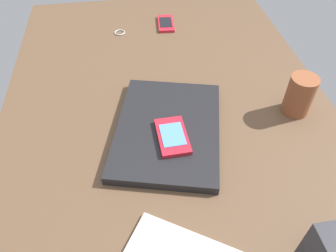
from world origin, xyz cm
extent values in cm
cube|color=brown|center=(0.00, 0.00, 1.50)|extent=(120.00, 80.00, 3.00)
cube|color=black|center=(8.22, -1.29, 4.04)|extent=(35.26, 29.36, 2.08)
cube|color=red|center=(11.88, -0.88, 5.56)|extent=(10.85, 6.61, 0.96)
cube|color=#5993E0|center=(11.88, -0.88, 6.11)|extent=(6.77, 5.09, 0.14)
cube|color=red|center=(-39.48, 5.00, 3.42)|extent=(10.66, 5.65, 0.84)
cube|color=black|center=(-39.48, 5.00, 3.91)|extent=(6.67, 4.29, 0.14)
cylinder|color=brown|center=(5.62, 29.65, 7.87)|extent=(6.24, 6.24, 9.75)
torus|color=silver|center=(-36.44, -10.17, 3.18)|extent=(3.34, 3.34, 0.36)
camera|label=1|loc=(57.79, -8.59, 56.91)|focal=34.96mm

